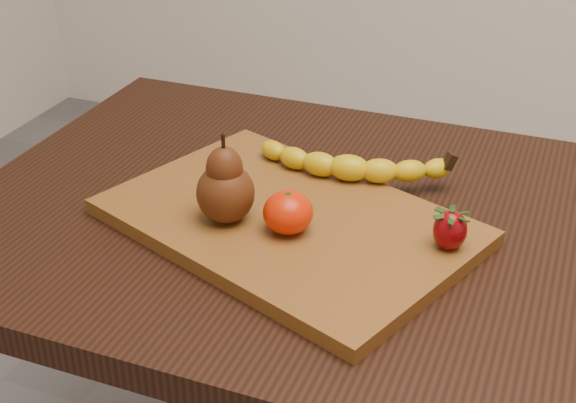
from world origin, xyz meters
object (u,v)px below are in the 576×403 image
at_px(table, 332,276).
at_px(cutting_board, 288,222).
at_px(mandarin, 288,212).
at_px(pear, 225,179).

xyz_separation_m(table, cutting_board, (-0.04, -0.05, 0.11)).
bearing_deg(table, mandarin, -109.28).
distance_m(table, cutting_board, 0.13).
xyz_separation_m(pear, mandarin, (0.08, 0.00, -0.03)).
bearing_deg(cutting_board, pear, -131.84).
relative_size(pear, mandarin, 1.85).
height_order(cutting_board, mandarin, mandarin).
distance_m(cutting_board, mandarin, 0.05).
bearing_deg(pear, mandarin, 0.48).
relative_size(table, mandarin, 16.17).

